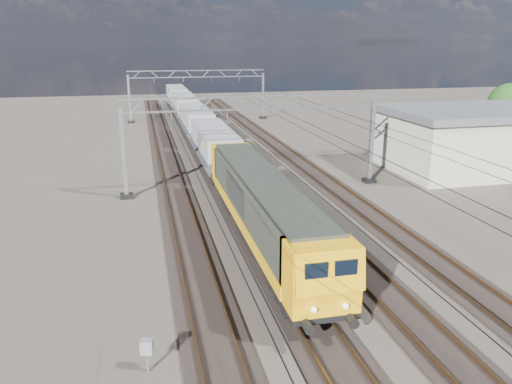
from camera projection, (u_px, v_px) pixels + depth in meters
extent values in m
plane|color=black|center=(267.00, 205.00, 34.50)|extent=(160.00, 160.00, 0.00)
cube|color=black|center=(180.00, 211.00, 33.19)|extent=(2.60, 140.00, 0.12)
cube|color=brown|center=(169.00, 209.00, 32.99)|extent=(0.08, 140.00, 0.16)
cube|color=brown|center=(191.00, 208.00, 33.30)|extent=(0.08, 140.00, 0.16)
cube|color=black|center=(239.00, 207.00, 34.05)|extent=(2.60, 140.00, 0.12)
cube|color=brown|center=(228.00, 205.00, 33.85)|extent=(0.08, 140.00, 0.16)
cube|color=brown|center=(249.00, 204.00, 34.16)|extent=(0.08, 140.00, 0.16)
cube|color=black|center=(295.00, 203.00, 34.92)|extent=(2.60, 140.00, 0.12)
cube|color=brown|center=(285.00, 201.00, 34.71)|extent=(0.08, 140.00, 0.16)
cube|color=brown|center=(305.00, 200.00, 35.02)|extent=(0.08, 140.00, 0.16)
cube|color=black|center=(348.00, 199.00, 35.78)|extent=(2.60, 140.00, 0.12)
cube|color=brown|center=(339.00, 197.00, 35.58)|extent=(0.08, 140.00, 0.16)
cube|color=brown|center=(358.00, 196.00, 35.89)|extent=(0.08, 140.00, 0.16)
cube|color=#9CA3AA|center=(123.00, 153.00, 35.23)|extent=(0.30, 0.30, 6.60)
cube|color=#9CA3AA|center=(371.00, 142.00, 39.33)|extent=(0.30, 0.30, 6.60)
cube|color=black|center=(127.00, 196.00, 36.14)|extent=(0.90, 0.90, 0.30)
cube|color=black|center=(369.00, 180.00, 40.24)|extent=(0.90, 0.90, 0.30)
cube|color=#9CA3AA|center=(254.00, 97.00, 36.20)|extent=(19.30, 0.18, 0.12)
cube|color=#9CA3AA|center=(254.00, 109.00, 36.46)|extent=(19.30, 0.18, 0.12)
cube|color=#9CA3AA|center=(137.00, 106.00, 34.54)|extent=(1.03, 0.10, 0.94)
cube|color=#9CA3AA|center=(172.00, 105.00, 35.05)|extent=(1.03, 0.10, 0.94)
cube|color=#9CA3AA|center=(206.00, 104.00, 35.56)|extent=(1.03, 0.10, 0.94)
cube|color=#9CA3AA|center=(238.00, 103.00, 36.08)|extent=(1.03, 0.10, 0.94)
cube|color=#9CA3AA|center=(270.00, 102.00, 36.59)|extent=(1.03, 0.10, 0.94)
cube|color=#9CA3AA|center=(301.00, 102.00, 37.10)|extent=(1.03, 0.10, 0.94)
cube|color=#9CA3AA|center=(331.00, 101.00, 37.61)|extent=(1.03, 0.10, 0.94)
cube|color=#9CA3AA|center=(360.00, 100.00, 38.13)|extent=(1.03, 0.10, 0.94)
cube|color=#9CA3AA|center=(172.00, 116.00, 35.26)|extent=(0.06, 0.06, 0.65)
cube|color=#9CA3AA|center=(227.00, 114.00, 36.12)|extent=(0.06, 0.06, 0.65)
cube|color=#9CA3AA|center=(280.00, 113.00, 36.99)|extent=(0.06, 0.06, 0.65)
cube|color=#9CA3AA|center=(331.00, 111.00, 37.85)|extent=(0.06, 0.06, 0.65)
cube|color=#9CA3AA|center=(129.00, 99.00, 68.82)|extent=(0.30, 0.30, 6.60)
cube|color=#9CA3AA|center=(263.00, 96.00, 72.92)|extent=(0.30, 0.30, 6.60)
cube|color=black|center=(131.00, 122.00, 69.73)|extent=(0.90, 0.90, 0.30)
cube|color=black|center=(263.00, 118.00, 73.83)|extent=(0.90, 0.90, 0.30)
cube|color=#9CA3AA|center=(197.00, 70.00, 69.79)|extent=(19.30, 0.18, 0.12)
cube|color=#9CA3AA|center=(197.00, 77.00, 70.05)|extent=(19.30, 0.18, 0.12)
cube|color=#9CA3AA|center=(137.00, 75.00, 68.13)|extent=(1.03, 0.10, 0.94)
cube|color=#9CA3AA|center=(154.00, 74.00, 68.64)|extent=(1.03, 0.10, 0.94)
cube|color=#9CA3AA|center=(172.00, 74.00, 69.15)|extent=(1.03, 0.10, 0.94)
cube|color=#9CA3AA|center=(189.00, 74.00, 69.66)|extent=(1.03, 0.10, 0.94)
cube|color=#9CA3AA|center=(206.00, 74.00, 70.18)|extent=(1.03, 0.10, 0.94)
cube|color=#9CA3AA|center=(222.00, 73.00, 70.69)|extent=(1.03, 0.10, 0.94)
cube|color=#9CA3AA|center=(239.00, 73.00, 71.20)|extent=(1.03, 0.10, 0.94)
cube|color=#9CA3AA|center=(255.00, 73.00, 71.71)|extent=(1.03, 0.10, 0.94)
cube|color=#9CA3AA|center=(154.00, 80.00, 68.85)|extent=(0.06, 0.06, 0.65)
cube|color=#9CA3AA|center=(183.00, 80.00, 69.71)|extent=(0.06, 0.06, 0.65)
cube|color=#9CA3AA|center=(212.00, 79.00, 70.57)|extent=(0.06, 0.06, 0.65)
cube|color=#9CA3AA|center=(239.00, 79.00, 71.44)|extent=(0.06, 0.06, 0.65)
cylinder|color=black|center=(168.00, 113.00, 39.09)|extent=(0.03, 140.00, 0.03)
cylinder|color=black|center=(168.00, 107.00, 38.94)|extent=(0.03, 140.00, 0.03)
cylinder|color=black|center=(219.00, 112.00, 39.95)|extent=(0.03, 140.00, 0.03)
cylinder|color=black|center=(219.00, 105.00, 39.81)|extent=(0.03, 140.00, 0.03)
cylinder|color=black|center=(267.00, 110.00, 40.81)|extent=(0.03, 140.00, 0.03)
cylinder|color=black|center=(267.00, 104.00, 40.67)|extent=(0.03, 140.00, 0.03)
cylinder|color=black|center=(313.00, 109.00, 41.68)|extent=(0.03, 140.00, 0.03)
cylinder|color=black|center=(314.00, 103.00, 41.53)|extent=(0.03, 140.00, 0.03)
cube|color=black|center=(298.00, 286.00, 21.51)|extent=(2.20, 3.60, 0.60)
cube|color=black|center=(239.00, 198.00, 33.64)|extent=(2.20, 3.60, 0.60)
cube|color=black|center=(262.00, 226.00, 27.47)|extent=(2.65, 20.00, 0.25)
cube|color=black|center=(262.00, 232.00, 27.57)|extent=(2.20, 4.50, 0.75)
cube|color=#252A23|center=(262.00, 201.00, 27.06)|extent=(2.65, 17.00, 2.60)
cube|color=#F9AC0D|center=(238.00, 221.00, 27.05)|extent=(0.04, 17.00, 0.60)
cube|color=#F9AC0D|center=(286.00, 217.00, 27.63)|extent=(0.04, 17.00, 0.60)
cube|color=black|center=(234.00, 192.00, 27.60)|extent=(0.05, 5.00, 1.40)
cube|color=black|center=(281.00, 189.00, 28.18)|extent=(0.05, 5.00, 1.40)
cube|color=#252A23|center=(262.00, 177.00, 26.66)|extent=(2.25, 18.00, 0.15)
cube|color=#F9AC0D|center=(320.00, 274.00, 18.57)|extent=(2.65, 1.80, 2.60)
cube|color=#F9AC0D|center=(330.00, 273.00, 17.54)|extent=(2.60, 0.46, 1.52)
cube|color=black|center=(316.00, 273.00, 17.30)|extent=(0.85, 0.08, 0.75)
cube|color=black|center=(346.00, 270.00, 17.53)|extent=(0.85, 0.08, 0.75)
cylinder|color=black|center=(308.00, 327.00, 17.67)|extent=(0.36, 0.50, 0.36)
cylinder|color=black|center=(352.00, 321.00, 18.03)|extent=(0.36, 0.50, 0.36)
cylinder|color=white|center=(314.00, 310.00, 17.64)|extent=(0.20, 0.08, 0.20)
cylinder|color=white|center=(346.00, 306.00, 17.90)|extent=(0.20, 0.08, 0.20)
cube|color=#F9AC0D|center=(232.00, 163.00, 35.55)|extent=(2.65, 1.80, 2.60)
cube|color=#F9AC0D|center=(230.00, 154.00, 36.29)|extent=(2.60, 0.46, 1.52)
cube|color=black|center=(222.00, 152.00, 36.23)|extent=(0.85, 0.08, 0.75)
cube|color=black|center=(237.00, 152.00, 36.47)|extent=(0.85, 0.08, 0.75)
cylinder|color=black|center=(218.00, 179.00, 36.89)|extent=(0.36, 0.50, 0.36)
cylinder|color=black|center=(241.00, 177.00, 37.25)|extent=(0.36, 0.50, 0.36)
cylinder|color=white|center=(221.00, 171.00, 36.67)|extent=(0.20, 0.08, 0.20)
cylinder|color=white|center=(237.00, 170.00, 36.93)|extent=(0.20, 0.08, 0.20)
cube|color=black|center=(223.00, 174.00, 39.90)|extent=(2.20, 2.60, 0.55)
cube|color=black|center=(208.00, 151.00, 48.30)|extent=(2.20, 2.60, 0.55)
cube|color=black|center=(215.00, 157.00, 43.99)|extent=(2.40, 13.00, 0.20)
cube|color=gray|center=(214.00, 138.00, 43.50)|extent=(2.80, 12.00, 1.80)
cube|color=#3F4046|center=(204.00, 153.00, 43.65)|extent=(1.48, 12.00, 1.36)
cube|color=#3F4046|center=(225.00, 152.00, 44.06)|extent=(1.48, 12.00, 1.36)
cube|color=#F9AC0D|center=(202.00, 144.00, 40.36)|extent=(0.04, 1.20, 0.50)
cube|color=black|center=(201.00, 141.00, 53.15)|extent=(2.20, 2.60, 0.55)
cube|color=black|center=(192.00, 128.00, 61.54)|extent=(2.20, 2.60, 0.55)
cube|color=black|center=(196.00, 131.00, 57.24)|extent=(2.40, 13.00, 0.20)
cube|color=gray|center=(196.00, 116.00, 56.75)|extent=(2.80, 12.00, 1.80)
cube|color=#3F4046|center=(188.00, 127.00, 56.90)|extent=(1.48, 12.00, 1.36)
cube|color=#3F4046|center=(205.00, 126.00, 57.31)|extent=(1.48, 12.00, 1.36)
cube|color=#F9AC0D|center=(186.00, 119.00, 53.61)|extent=(0.04, 1.20, 0.50)
cube|color=black|center=(188.00, 121.00, 66.40)|extent=(2.20, 2.60, 0.55)
cube|color=black|center=(182.00, 113.00, 74.79)|extent=(2.20, 2.60, 0.55)
cube|color=black|center=(185.00, 114.00, 70.49)|extent=(2.40, 13.00, 0.20)
cube|color=gray|center=(184.00, 102.00, 70.00)|extent=(2.80, 12.00, 1.80)
cube|color=#3F4046|center=(178.00, 111.00, 70.15)|extent=(1.48, 12.00, 1.36)
cube|color=#3F4046|center=(192.00, 111.00, 70.56)|extent=(1.48, 12.00, 1.36)
cube|color=#F9AC0D|center=(176.00, 104.00, 66.86)|extent=(0.04, 1.20, 0.50)
cube|color=black|center=(179.00, 108.00, 79.64)|extent=(2.20, 2.60, 0.55)
cube|color=black|center=(175.00, 102.00, 88.04)|extent=(2.20, 2.60, 0.55)
cube|color=black|center=(177.00, 103.00, 83.74)|extent=(2.40, 13.00, 0.20)
cube|color=gray|center=(177.00, 92.00, 83.24)|extent=(2.80, 12.00, 1.80)
cube|color=#3F4046|center=(171.00, 100.00, 83.40)|extent=(1.48, 12.00, 1.36)
cube|color=#3F4046|center=(183.00, 100.00, 83.81)|extent=(1.48, 12.00, 1.36)
cube|color=#F9AC0D|center=(169.00, 94.00, 80.11)|extent=(0.04, 1.20, 0.50)
cube|color=#9CA3AA|center=(148.00, 362.00, 17.00)|extent=(0.10, 0.10, 0.72)
cube|color=#96999D|center=(147.00, 347.00, 16.82)|extent=(0.47, 0.40, 0.51)
cube|color=beige|center=(491.00, 142.00, 44.16)|extent=(18.00, 10.00, 4.80)
cube|color=slate|center=(495.00, 111.00, 43.38)|extent=(18.60, 10.60, 0.60)
cylinder|color=#341F17|center=(505.00, 132.00, 53.58)|extent=(0.70, 0.70, 3.22)
sphere|color=#15380F|center=(509.00, 105.00, 52.74)|extent=(4.51, 4.51, 4.51)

